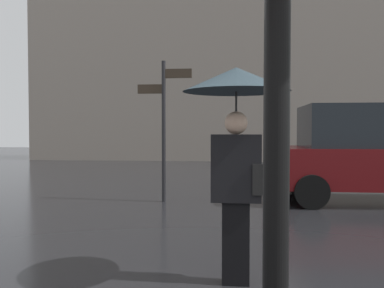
{
  "coord_description": "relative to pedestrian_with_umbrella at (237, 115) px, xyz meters",
  "views": [
    {
      "loc": [
        0.18,
        -2.3,
        1.42
      ],
      "look_at": [
        -0.57,
        5.22,
        1.16
      ],
      "focal_mm": 37.7,
      "sensor_mm": 36.0,
      "label": 1
    }
  ],
  "objects": [
    {
      "name": "street_signpost",
      "position": [
        -1.38,
        4.17,
        0.14
      ],
      "size": [
        1.08,
        0.08,
        2.79
      ],
      "color": "black",
      "rests_on": "ground"
    },
    {
      "name": "parked_car_left",
      "position": [
        2.68,
        4.59,
        -0.6
      ],
      "size": [
        4.18,
        2.0,
        1.92
      ],
      "rotation": [
        0.0,
        0.0,
        0.12
      ],
      "color": "#590C0F",
      "rests_on": "ground"
    },
    {
      "name": "building_block",
      "position": [
        -0.22,
        15.94,
        4.82
      ],
      "size": [
        18.98,
        2.53,
        12.77
      ],
      "primitive_type": "cube",
      "color": "gray",
      "rests_on": "ground"
    },
    {
      "name": "pedestrian_with_umbrella",
      "position": [
        0.0,
        0.0,
        0.0
      ],
      "size": [
        0.99,
        0.99,
        2.0
      ],
      "rotation": [
        0.0,
        0.0,
        4.71
      ],
      "color": "black",
      "rests_on": "ground"
    }
  ]
}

